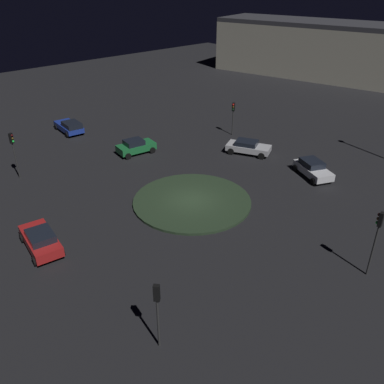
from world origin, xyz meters
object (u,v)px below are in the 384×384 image
object	(u,v)px
car_silver	(248,147)
traffic_light_east	(377,232)
store_building	(317,49)
traffic_light_northwest	(233,112)
traffic_light_southwest	(13,147)
traffic_light_southeast	(157,303)
car_white	(313,169)
car_blue	(70,126)
car_red	(41,240)
car_green	(136,146)

from	to	relation	value
car_silver	traffic_light_east	world-z (taller)	traffic_light_east
car_silver	store_building	size ratio (longest dim) A/B	0.13
car_silver	traffic_light_northwest	world-z (taller)	traffic_light_northwest
traffic_light_southwest	traffic_light_southeast	bearing A→B (deg)	-37.62
car_white	car_blue	xyz separation A→B (m)	(-25.08, -10.92, -0.01)
car_red	car_white	size ratio (longest dim) A/B	1.01
car_white	traffic_light_northwest	size ratio (longest dim) A/B	1.18
car_blue	store_building	distance (m)	46.04
car_silver	car_green	xyz separation A→B (m)	(-7.67, -8.45, 0.05)
car_silver	traffic_light_southeast	bearing A→B (deg)	-85.04
car_white	traffic_light_east	xyz separation A→B (m)	(9.94, -9.22, 2.40)
car_green	traffic_light_northwest	size ratio (longest dim) A/B	1.08
car_white	traffic_light_northwest	xyz separation A→B (m)	(-12.03, 2.33, 1.91)
car_red	car_blue	size ratio (longest dim) A/B	0.96
car_red	traffic_light_east	xyz separation A→B (m)	(15.85, 13.69, 2.40)
store_building	traffic_light_southeast	bearing A→B (deg)	103.63
car_green	car_blue	world-z (taller)	car_green
traffic_light_southeast	car_red	bearing A→B (deg)	53.22
car_red	car_green	size ratio (longest dim) A/B	1.11
car_blue	traffic_light_southwest	xyz separation A→B (m)	(7.66, -8.90, 2.28)
car_silver	car_blue	xyz separation A→B (m)	(-17.73, -10.55, 0.03)
car_green	store_building	xyz separation A→B (m)	(-7.56, 43.72, 3.73)
car_red	car_blue	bearing A→B (deg)	-24.45
traffic_light_northwest	store_building	size ratio (longest dim) A/B	0.10
car_green	traffic_light_northwest	bearing A→B (deg)	-7.06
car_white	traffic_light_southeast	size ratio (longest dim) A/B	1.13
car_red	car_white	distance (m)	23.66
traffic_light_northwest	traffic_light_east	bearing A→B (deg)	31.11
store_building	car_red	bearing A→B (deg)	93.34
car_white	car_green	bearing A→B (deg)	-125.29
traffic_light_southeast	traffic_light_northwest	size ratio (longest dim) A/B	1.05
traffic_light_southeast	traffic_light_northwest	distance (m)	30.05
car_silver	traffic_light_southwest	world-z (taller)	traffic_light_southwest
traffic_light_southeast	car_silver	bearing A→B (deg)	-10.35
car_white	store_building	size ratio (longest dim) A/B	0.12
car_silver	car_red	size ratio (longest dim) A/B	1.06
traffic_light_southwest	car_blue	bearing A→B (deg)	98.46
car_silver	store_building	xyz separation A→B (m)	(-15.23, 35.27, 3.78)
car_blue	car_silver	bearing A→B (deg)	-144.38
car_green	traffic_light_northwest	distance (m)	11.70
car_blue	traffic_light_southeast	distance (m)	32.71
traffic_light_east	traffic_light_southwest	xyz separation A→B (m)	(-27.36, -10.60, -0.13)
car_green	car_blue	size ratio (longest dim) A/B	0.87
car_green	store_building	world-z (taller)	store_building
car_blue	traffic_light_northwest	bearing A→B (deg)	-129.72
traffic_light_southeast	car_white	bearing A→B (deg)	-26.97
store_building	traffic_light_east	bearing A→B (deg)	113.65
traffic_light_northwest	traffic_light_southeast	bearing A→B (deg)	4.83
car_red	store_building	bearing A→B (deg)	-66.34
traffic_light_northwest	store_building	xyz separation A→B (m)	(-10.55, 32.57, 1.83)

